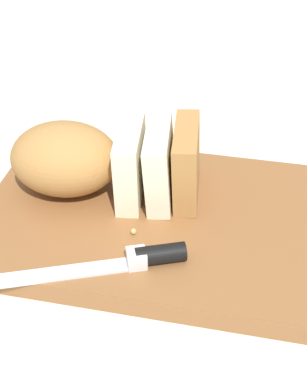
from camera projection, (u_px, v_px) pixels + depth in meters
The scene contains 7 objects.
ground_plane at pixel (154, 228), 0.65m from camera, with size 3.00×3.00×0.00m, color silver.
cutting_board at pixel (154, 220), 0.64m from camera, with size 0.40×0.27×0.03m, color brown.
bread_loaf at pixel (100, 160), 0.64m from camera, with size 0.23×0.13×0.09m.
bread_knife at pixel (119, 262), 0.56m from camera, with size 0.26×0.12×0.02m.
crumb_near_knife at pixel (156, 190), 0.67m from camera, with size 0.00×0.00×0.00m, color tan.
crumb_near_loaf at pixel (133, 231), 0.60m from camera, with size 0.01×0.01×0.01m, color tan.
crumb_stray_left at pixel (135, 176), 0.69m from camera, with size 0.00×0.00×0.00m, color tan.
Camera 1 is at (0.10, -0.48, 0.44)m, focal length 50.56 mm.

